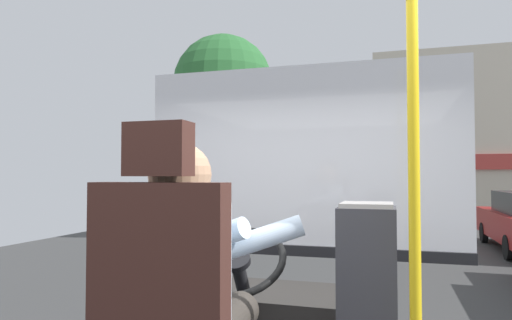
% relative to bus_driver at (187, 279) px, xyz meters
% --- Properties ---
extents(ground, '(18.00, 44.00, 0.06)m').
position_rel_bus_driver_xyz_m(ground, '(0.05, 9.06, -1.46)').
color(ground, '#393939').
extents(bus_driver, '(0.82, 0.63, 0.80)m').
position_rel_bus_driver_xyz_m(bus_driver, '(0.00, 0.00, 0.00)').
color(bus_driver, '#332D28').
rests_on(bus_driver, driver_seat).
extents(handrail_pole, '(0.04, 0.04, 2.23)m').
position_rel_bus_driver_xyz_m(handrail_pole, '(0.82, 0.25, 0.42)').
color(handrail_pole, gold).
rests_on(handrail_pole, bus_floor).
extents(fare_box, '(0.26, 0.28, 0.96)m').
position_rel_bus_driver_xyz_m(fare_box, '(0.63, 0.58, -0.22)').
color(fare_box, '#333338').
rests_on(fare_box, bus_floor).
extents(windshield_panel, '(2.50, 0.08, 1.48)m').
position_rel_bus_driver_xyz_m(windshield_panel, '(0.05, 1.88, 0.35)').
color(windshield_panel, silver).
extents(street_tree, '(2.94, 2.94, 6.01)m').
position_rel_bus_driver_xyz_m(street_tree, '(-4.02, 10.88, 3.08)').
color(street_tree, '#4C3828').
rests_on(street_tree, ground).
extents(shop_building, '(9.49, 4.21, 6.99)m').
position_rel_bus_driver_xyz_m(shop_building, '(4.78, 19.75, 2.06)').
color(shop_building, '#BCB29E').
rests_on(shop_building, ground).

